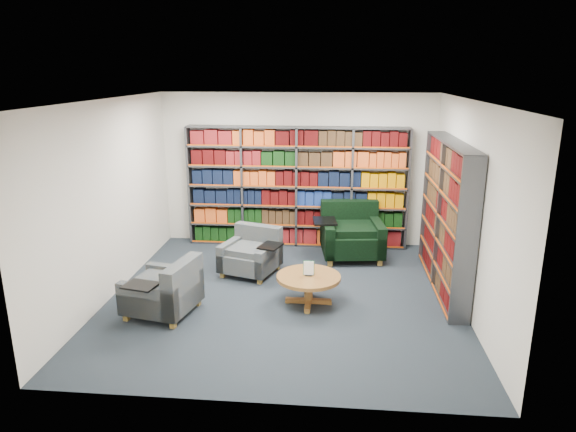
# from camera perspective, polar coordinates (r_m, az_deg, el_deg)

# --- Properties ---
(room_shell) EXTENTS (5.02, 5.02, 2.82)m
(room_shell) POSITION_cam_1_polar(r_m,az_deg,el_deg) (7.10, -0.45, 1.40)
(room_shell) COLOR black
(room_shell) RESTS_ON ground
(bookshelf_back) EXTENTS (4.00, 0.28, 2.20)m
(bookshelf_back) POSITION_cam_1_polar(r_m,az_deg,el_deg) (9.44, 0.98, 3.17)
(bookshelf_back) COLOR #47494F
(bookshelf_back) RESTS_ON ground
(bookshelf_right) EXTENTS (0.28, 2.50, 2.20)m
(bookshelf_right) POSITION_cam_1_polar(r_m,az_deg,el_deg) (7.90, 17.17, -0.09)
(bookshelf_right) COLOR #47494F
(bookshelf_right) RESTS_ON ground
(chair_teal_left) EXTENTS (1.06, 1.01, 0.73)m
(chair_teal_left) POSITION_cam_1_polar(r_m,az_deg,el_deg) (8.37, -3.96, -4.29)
(chair_teal_left) COLOR #02193D
(chair_teal_left) RESTS_ON ground
(chair_green_right) EXTENTS (1.27, 1.14, 0.93)m
(chair_green_right) POSITION_cam_1_polar(r_m,az_deg,el_deg) (9.13, 6.99, -2.09)
(chair_green_right) COLOR black
(chair_green_right) RESTS_ON ground
(chair_teal_front) EXTENTS (1.00, 1.08, 0.77)m
(chair_teal_front) POSITION_cam_1_polar(r_m,az_deg,el_deg) (7.13, -13.28, -8.26)
(chair_teal_front) COLOR #02193D
(chair_teal_front) RESTS_ON ground
(coffee_table) EXTENTS (0.90, 0.90, 0.63)m
(coffee_table) POSITION_cam_1_polar(r_m,az_deg,el_deg) (7.22, 2.30, -7.26)
(coffee_table) COLOR #965029
(coffee_table) RESTS_ON ground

